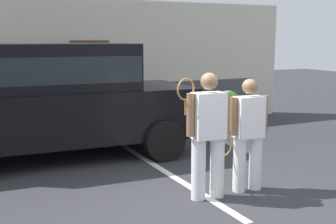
# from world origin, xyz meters

# --- Properties ---
(ground_plane) EXTENTS (40.00, 40.00, 0.00)m
(ground_plane) POSITION_xyz_m (0.00, 0.00, 0.00)
(ground_plane) COLOR #2D2D33
(parking_stripe_1) EXTENTS (0.12, 4.40, 0.01)m
(parking_stripe_1) POSITION_xyz_m (0.06, 1.50, 0.00)
(parking_stripe_1) COLOR silver
(parking_stripe_1) RESTS_ON ground_plane
(house_frontage) EXTENTS (10.63, 0.40, 3.04)m
(house_frontage) POSITION_xyz_m (-0.00, 5.52, 1.43)
(house_frontage) COLOR beige
(house_frontage) RESTS_ON ground_plane
(parked_suv) EXTENTS (4.67, 2.31, 2.05)m
(parked_suv) POSITION_xyz_m (-1.28, 3.22, 1.15)
(parked_suv) COLOR black
(parked_suv) RESTS_ON ground_plane
(tennis_player_man) EXTENTS (0.77, 0.29, 1.70)m
(tennis_player_man) POSITION_xyz_m (0.05, 0.25, 0.89)
(tennis_player_man) COLOR white
(tennis_player_man) RESTS_ON ground_plane
(tennis_player_woman) EXTENTS (0.85, 0.28, 1.59)m
(tennis_player_woman) POSITION_xyz_m (0.72, 0.28, 0.82)
(tennis_player_woman) COLOR white
(tennis_player_woman) RESTS_ON ground_plane
(potted_plant_by_porch) EXTENTS (0.69, 0.69, 0.90)m
(potted_plant_by_porch) POSITION_xyz_m (3.03, 4.31, 0.50)
(potted_plant_by_porch) COLOR gray
(potted_plant_by_porch) RESTS_ON ground_plane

